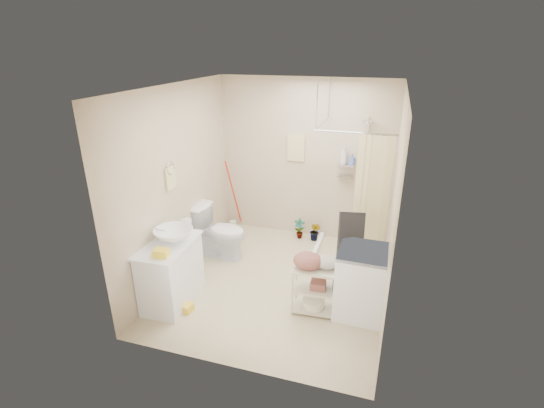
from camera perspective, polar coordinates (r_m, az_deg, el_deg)
The scene contains 23 objects.
floor at distance 5.54m, azimuth 0.73°, elevation -11.27°, with size 3.20×3.20×0.00m, color beige.
ceiling at distance 4.63m, azimuth 0.89°, elevation 16.59°, with size 2.80×3.20×0.04m, color silver.
wall_back at distance 6.41m, azimuth 4.81°, elevation 6.29°, with size 2.80×0.04×2.60m, color beige.
wall_front at distance 3.57m, azimuth -6.42°, elevation -7.43°, with size 2.80×0.04×2.60m, color beige.
wall_left at distance 5.47m, azimuth -13.45°, elevation 2.88°, with size 0.04×3.20×2.60m, color beige.
wall_right at distance 4.77m, azimuth 17.18°, elevation -0.41°, with size 0.04×3.20×2.60m, color beige.
vanity at distance 5.15m, azimuth -14.38°, elevation -9.58°, with size 0.51×0.92×0.81m, color silver.
sink at distance 4.96m, azimuth -14.06°, elevation -4.42°, with size 0.48×0.48×0.16m, color white.
counter_basket at distance 4.67m, azimuth -15.74°, elevation -6.85°, with size 0.16×0.13×0.09m, color yellow.
floor_basket at distance 5.10m, azimuth -12.44°, elevation -14.21°, with size 0.25×0.20×0.14m, color yellow.
toilet at distance 6.04m, azimuth -7.52°, elevation -3.96°, with size 0.46×0.80×0.82m, color silver.
mop at distance 6.85m, azimuth -5.88°, elevation 1.35°, with size 0.12×0.12×1.25m, color red, non-canonical shape.
potted_plant_a at distance 6.63m, azimuth 3.96°, elevation -3.58°, with size 0.18×0.12×0.35m, color brown.
potted_plant_b at distance 6.57m, azimuth 6.26°, elevation -3.97°, with size 0.18×0.15×0.33m, color brown.
hanging_towel at distance 6.37m, azimuth 3.50°, elevation 8.09°, with size 0.28×0.03×0.42m, color beige.
towel_ring at distance 5.24m, azimuth -14.50°, elevation 3.91°, with size 0.04×0.22×0.34m, color beige, non-canonical shape.
tp_holder at distance 5.70m, azimuth -12.34°, elevation -2.49°, with size 0.08×0.12×0.14m, color white, non-canonical shape.
shower at distance 5.85m, azimuth 11.71°, elevation 1.73°, with size 1.10×1.10×2.10m, color white, non-canonical shape.
shampoo_bottle_a at distance 6.20m, azimuth 10.37°, elevation 6.93°, with size 0.10×0.10×0.27m, color silver.
shampoo_bottle_b at distance 6.19m, azimuth 11.54°, elevation 6.33°, with size 0.08×0.08×0.17m, color #4863A8.
washing_machine at distance 4.90m, azimuth 12.86°, elevation -10.93°, with size 0.58×0.60×0.85m, color white.
laundry_rack at distance 4.85m, azimuth 6.15°, elevation -11.65°, with size 0.52×0.31×0.72m, color beige, non-canonical shape.
ironing_board at distance 5.00m, azimuth 11.13°, elevation -7.69°, with size 0.34×0.10×1.19m, color black, non-canonical shape.
Camera 1 is at (1.27, -4.43, 3.06)m, focal length 26.00 mm.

